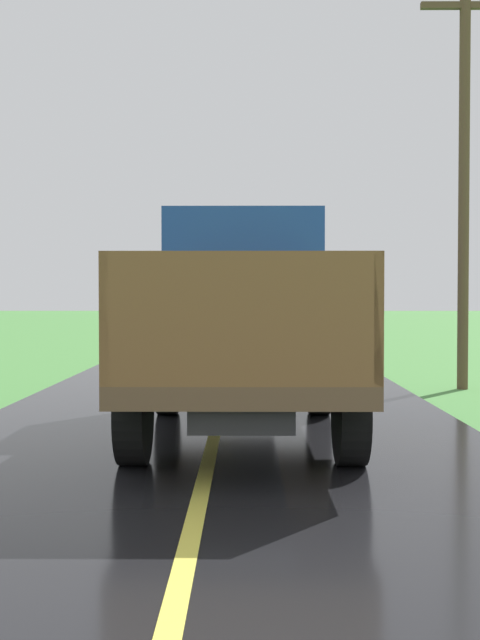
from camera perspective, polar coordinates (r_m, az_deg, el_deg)
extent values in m
cube|color=#2D2D30|center=(9.47, 0.20, -4.61)|extent=(0.90, 5.51, 0.24)
cube|color=brown|center=(9.45, 0.20, -3.40)|extent=(2.30, 5.80, 0.20)
cube|color=#1E479E|center=(11.36, 0.24, 2.75)|extent=(2.10, 1.90, 1.90)
cube|color=black|center=(12.33, 0.25, 4.20)|extent=(1.78, 0.02, 0.76)
cube|color=brown|center=(8.52, -7.32, 0.42)|extent=(0.08, 3.85, 1.10)
cube|color=brown|center=(8.51, 7.67, 0.41)|extent=(0.08, 3.85, 1.10)
cube|color=brown|center=(6.55, 0.09, 0.07)|extent=(2.30, 0.08, 1.10)
cube|color=brown|center=(10.32, 0.22, 0.64)|extent=(2.30, 0.08, 1.10)
cylinder|color=black|center=(11.32, -5.10, -4.10)|extent=(0.28, 1.00, 1.00)
cylinder|color=black|center=(11.31, 5.57, -4.10)|extent=(0.28, 1.00, 1.00)
cylinder|color=black|center=(7.97, -7.47, -6.52)|extent=(0.28, 1.00, 1.00)
cylinder|color=black|center=(7.96, 7.77, -6.53)|extent=(0.28, 1.00, 1.00)
ellipsoid|color=#B0BF2F|center=(9.88, -1.80, 2.12)|extent=(0.53, 0.48, 0.40)
ellipsoid|color=#B5CC1D|center=(9.67, -3.19, 0.14)|extent=(0.58, 0.73, 0.45)
ellipsoid|color=gold|center=(8.73, 2.65, -2.21)|extent=(0.50, 0.45, 0.50)
ellipsoid|color=#B2D527|center=(8.33, 5.14, -2.43)|extent=(0.55, 0.61, 0.48)
ellipsoid|color=#AAC72E|center=(9.21, 0.93, -1.82)|extent=(0.50, 0.60, 0.40)
ellipsoid|color=#BCCA22|center=(7.69, 4.01, 2.57)|extent=(0.41, 0.49, 0.42)
ellipsoid|color=#B6CF1B|center=(8.83, -4.84, 2.21)|extent=(0.50, 0.46, 0.37)
ellipsoid|color=gold|center=(9.86, -1.04, -1.60)|extent=(0.47, 0.54, 0.46)
ellipsoid|color=#B6C929|center=(8.77, 4.67, 0.35)|extent=(0.58, 0.58, 0.41)
ellipsoid|color=#C1CC20|center=(7.46, -4.12, -2.46)|extent=(0.41, 0.37, 0.47)
ellipsoid|color=gold|center=(7.37, 1.11, -0.19)|extent=(0.47, 0.60, 0.46)
ellipsoid|color=#B7D125|center=(9.51, 3.41, -1.63)|extent=(0.42, 0.40, 0.41)
ellipsoid|color=#C2D31D|center=(7.68, 2.66, -2.47)|extent=(0.49, 0.54, 0.44)
ellipsoid|color=#AABD1A|center=(7.59, 1.27, 0.04)|extent=(0.45, 0.58, 0.42)
cylinder|color=brown|center=(15.66, 15.48, 8.96)|extent=(0.20, 0.20, 7.45)
cube|color=brown|center=(16.42, 15.57, 20.54)|extent=(1.63, 0.12, 0.12)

